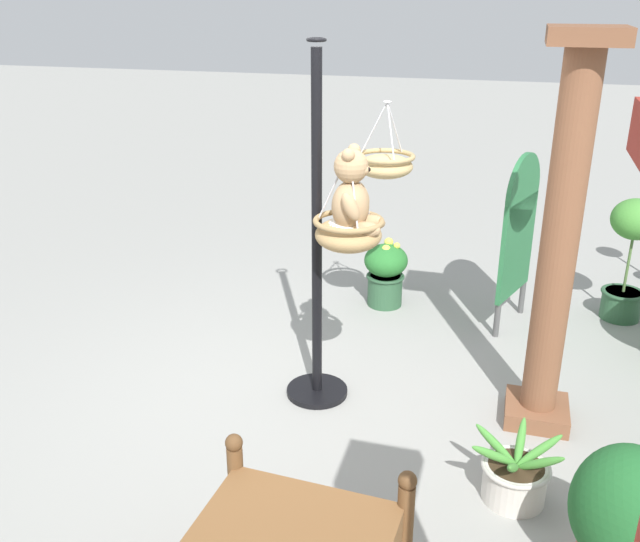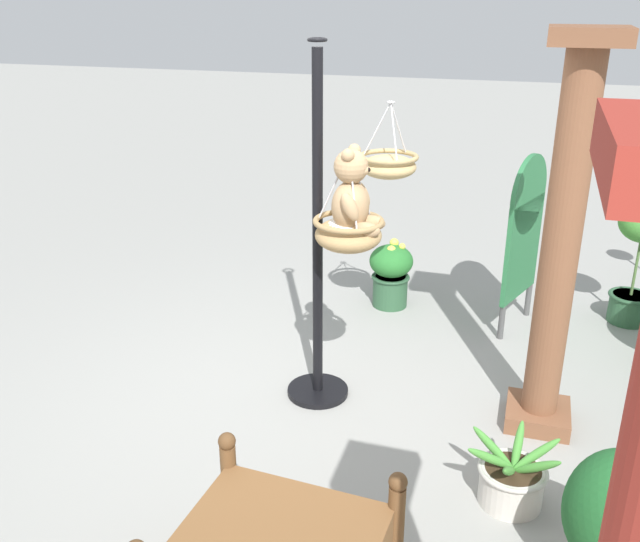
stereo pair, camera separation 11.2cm
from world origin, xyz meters
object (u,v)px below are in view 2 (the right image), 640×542
greenhouse_pillar_right (560,253)px  potted_plant_tall_leafy (638,254)px  hanging_basket_left_high (389,165)px  display_sign_board (525,228)px  hanging_basket_with_teddy (348,232)px  teddy_bear (353,196)px  potted_plant_conical_shrub (618,524)px  potted_plant_fern_front (512,479)px  potted_plant_bushy_green (391,273)px  display_pole_central (318,297)px

greenhouse_pillar_right → potted_plant_tall_leafy: size_ratio=2.31×
hanging_basket_left_high → display_sign_board: (-0.74, 1.01, -0.63)m
hanging_basket_with_teddy → display_sign_board: 2.04m
greenhouse_pillar_right → teddy_bear: bearing=-79.0°
hanging_basket_with_teddy → potted_plant_tall_leafy: 2.98m
greenhouse_pillar_right → potted_plant_conical_shrub: greenhouse_pillar_right is taller
greenhouse_pillar_right → potted_plant_tall_leafy: bearing=158.5°
potted_plant_fern_front → potted_plant_tall_leafy: potted_plant_tall_leafy is taller
hanging_basket_with_teddy → hanging_basket_left_high: size_ratio=1.13×
potted_plant_conical_shrub → greenhouse_pillar_right: bearing=-166.3°
hanging_basket_with_teddy → hanging_basket_left_high: (-0.97, 0.04, 0.22)m
hanging_basket_left_high → potted_plant_fern_front: 2.37m
potted_plant_bushy_green → potted_plant_conical_shrub: potted_plant_conical_shrub is taller
display_pole_central → display_sign_board: display_pole_central is taller
hanging_basket_with_teddy → teddy_bear: (-0.00, 0.02, 0.24)m
potted_plant_tall_leafy → potted_plant_bushy_green: bearing=-82.1°
hanging_basket_left_high → potted_plant_conical_shrub: bearing=36.5°
potted_plant_bushy_green → hanging_basket_left_high: bearing=7.7°
hanging_basket_left_high → hanging_basket_with_teddy: bearing=-2.6°
hanging_basket_with_teddy → potted_plant_conical_shrub: bearing=54.3°
greenhouse_pillar_right → potted_plant_bushy_green: greenhouse_pillar_right is taller
display_pole_central → greenhouse_pillar_right: greenhouse_pillar_right is taller
potted_plant_fern_front → potted_plant_tall_leafy: (-2.72, 0.86, 0.48)m
potted_plant_bushy_green → potted_plant_conical_shrub: size_ratio=0.79×
potted_plant_fern_front → greenhouse_pillar_right: bearing=171.2°
potted_plant_conical_shrub → hanging_basket_with_teddy: bearing=-125.7°
display_pole_central → potted_plant_fern_front: display_pole_central is taller
teddy_bear → display_sign_board: bearing=148.8°
potted_plant_fern_front → potted_plant_conical_shrub: size_ratio=0.66×
hanging_basket_left_high → potted_plant_fern_front: size_ratio=1.05×
potted_plant_conical_shrub → display_sign_board: 2.96m
display_pole_central → greenhouse_pillar_right: size_ratio=0.97×
potted_plant_tall_leafy → display_sign_board: (0.39, -0.95, 0.27)m
hanging_basket_with_teddy → greenhouse_pillar_right: bearing=100.8°
greenhouse_pillar_right → display_sign_board: (-1.46, -0.22, -0.33)m
display_pole_central → hanging_basket_with_teddy: display_pole_central is taller
hanging_basket_with_teddy → hanging_basket_left_high: bearing=177.4°
hanging_basket_left_high → display_sign_board: hanging_basket_left_high is taller
potted_plant_tall_leafy → display_pole_central: bearing=-49.2°
teddy_bear → display_sign_board: (-1.70, 1.03, -0.65)m
display_pole_central → greenhouse_pillar_right: 1.60m
potted_plant_bushy_green → display_sign_board: 1.27m
potted_plant_fern_front → potted_plant_conical_shrub: potted_plant_conical_shrub is taller
display_pole_central → teddy_bear: (0.15, 0.27, 0.78)m
teddy_bear → display_sign_board: teddy_bear is taller
teddy_bear → potted_plant_bushy_green: teddy_bear is taller
display_pole_central → hanging_basket_left_high: 1.15m
hanging_basket_left_high → greenhouse_pillar_right: greenhouse_pillar_right is taller
teddy_bear → potted_plant_fern_front: teddy_bear is taller
display_pole_central → teddy_bear: bearing=61.4°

